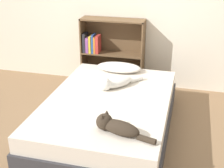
% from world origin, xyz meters
% --- Properties ---
extents(ground_plane, '(8.00, 8.00, 0.00)m').
position_xyz_m(ground_plane, '(0.00, 0.00, 0.00)').
color(ground_plane, '#846647').
extents(bed, '(1.29, 1.90, 0.40)m').
position_xyz_m(bed, '(0.00, 0.00, 0.20)').
color(bed, '#333338').
rests_on(bed, ground_plane).
extents(pillow, '(0.56, 0.29, 0.10)m').
position_xyz_m(pillow, '(-0.07, 0.77, 0.45)').
color(pillow, white).
rests_on(pillow, bed).
extents(cat_light, '(0.44, 0.47, 0.16)m').
position_xyz_m(cat_light, '(0.00, 0.28, 0.46)').
color(cat_light, white).
rests_on(cat_light, bed).
extents(cat_dark, '(0.54, 0.23, 0.17)m').
position_xyz_m(cat_dark, '(0.23, -0.62, 0.47)').
color(cat_dark, '#33281E').
rests_on(cat_dark, bed).
extents(bookshelf, '(0.87, 0.26, 0.97)m').
position_xyz_m(bookshelf, '(-0.31, 1.24, 0.50)').
color(bookshelf, brown).
rests_on(bookshelf, ground_plane).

